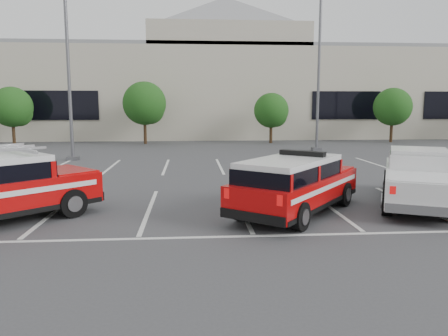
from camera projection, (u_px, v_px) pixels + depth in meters
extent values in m
plane|color=#3D3D3F|center=(240.00, 208.00, 13.06)|extent=(120.00, 120.00, 0.00)
cube|color=silver|center=(227.00, 182.00, 17.50)|extent=(23.00, 15.00, 0.01)
cube|color=#B5AC99|center=(204.00, 95.00, 44.06)|extent=(60.00, 15.00, 8.00)
cube|color=gray|center=(204.00, 53.00, 43.46)|extent=(60.00, 15.00, 0.30)
cube|color=#B5AC99|center=(225.00, 42.00, 42.01)|extent=(14.00, 12.00, 2.00)
pyramid|color=gray|center=(225.00, 14.00, 41.63)|extent=(15.98, 15.98, 3.20)
cylinder|color=#3F2B19|center=(14.00, 134.00, 33.50)|extent=(0.24, 0.24, 1.67)
sphere|color=#1D4312|center=(12.00, 107.00, 33.20)|extent=(3.07, 3.07, 3.07)
sphere|color=#1D4312|center=(19.00, 113.00, 33.50)|extent=(2.05, 2.05, 2.05)
cylinder|color=#3F2B19|center=(145.00, 132.00, 34.25)|extent=(0.24, 0.24, 1.84)
sphere|color=#1D4312|center=(144.00, 103.00, 33.93)|extent=(3.37, 3.37, 3.37)
sphere|color=#1D4312|center=(150.00, 110.00, 34.23)|extent=(2.24, 2.24, 2.24)
cylinder|color=#3F2B19|center=(271.00, 134.00, 35.04)|extent=(0.24, 0.24, 1.51)
sphere|color=#1D4312|center=(271.00, 110.00, 34.77)|extent=(2.77, 2.77, 2.77)
sphere|color=#1D4312|center=(276.00, 116.00, 35.06)|extent=(1.85, 1.85, 1.85)
cylinder|color=#3F2B19|center=(391.00, 132.00, 35.79)|extent=(0.24, 0.24, 1.67)
sphere|color=#1D4312|center=(393.00, 107.00, 35.50)|extent=(3.07, 3.07, 3.07)
sphere|color=#1D4312|center=(396.00, 112.00, 35.79)|extent=(2.05, 2.05, 2.05)
cube|color=#59595E|center=(73.00, 158.00, 24.27)|extent=(0.60, 0.60, 0.20)
cylinder|color=#59595E|center=(68.00, 68.00, 23.57)|extent=(0.18, 0.18, 10.00)
cube|color=#59595E|center=(316.00, 149.00, 29.37)|extent=(0.60, 0.60, 0.20)
cylinder|color=#59595E|center=(319.00, 75.00, 28.66)|extent=(0.18, 0.18, 10.00)
cube|color=#B20809|center=(297.00, 189.00, 12.38)|extent=(4.53, 5.04, 0.76)
cube|color=black|center=(290.00, 171.00, 11.92)|extent=(3.51, 3.81, 0.40)
cube|color=silver|center=(290.00, 161.00, 11.88)|extent=(3.44, 3.73, 0.15)
cube|color=black|center=(302.00, 153.00, 12.50)|extent=(1.21, 1.04, 0.14)
cube|color=silver|center=(418.00, 182.00, 13.41)|extent=(4.04, 5.77, 0.79)
cube|color=black|center=(419.00, 160.00, 13.79)|extent=(2.40, 2.49, 0.42)
cube|color=silver|center=(419.00, 151.00, 13.74)|extent=(2.35, 2.44, 0.15)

